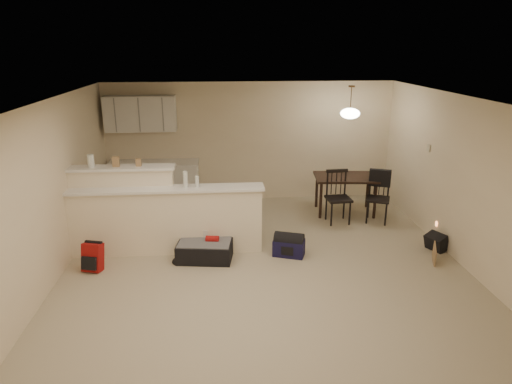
{
  "coord_description": "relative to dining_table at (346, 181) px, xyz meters",
  "views": [
    {
      "loc": [
        -0.64,
        -5.95,
        3.22
      ],
      "look_at": [
        -0.1,
        0.7,
        1.05
      ],
      "focal_mm": 32.0,
      "sensor_mm": 36.0,
      "label": 1
    }
  ],
  "objects": [
    {
      "name": "room",
      "position": [
        -1.82,
        -2.47,
        0.59
      ],
      "size": [
        7.0,
        7.02,
        2.5
      ],
      "color": "#B6A88C",
      "rests_on": "ground"
    },
    {
      "name": "breakfast_bar",
      "position": [
        -3.58,
        -1.48,
        -0.05
      ],
      "size": [
        3.08,
        0.58,
        1.39
      ],
      "color": "#F9EAC9",
      "rests_on": "ground"
    },
    {
      "name": "upper_cabinets",
      "position": [
        -4.02,
        0.85,
        1.24
      ],
      "size": [
        1.4,
        0.34,
        0.7
      ],
      "primitive_type": "cube",
      "color": "white",
      "rests_on": "room"
    },
    {
      "name": "kitchen_counter",
      "position": [
        -3.82,
        0.72,
        -0.21
      ],
      "size": [
        1.8,
        0.6,
        0.9
      ],
      "primitive_type": "cube",
      "color": "white",
      "rests_on": "ground"
    },
    {
      "name": "thermostat",
      "position": [
        1.17,
        -0.92,
        0.84
      ],
      "size": [
        0.02,
        0.12,
        0.12
      ],
      "primitive_type": "cube",
      "color": "beige",
      "rests_on": "room"
    },
    {
      "name": "jar",
      "position": [
        -4.46,
        -1.35,
        0.83
      ],
      "size": [
        0.1,
        0.1,
        0.2
      ],
      "primitive_type": "cylinder",
      "color": "silver",
      "rests_on": "breakfast_bar"
    },
    {
      "name": "cereal_box",
      "position": [
        -4.08,
        -1.35,
        0.81
      ],
      "size": [
        0.1,
        0.07,
        0.16
      ],
      "primitive_type": "cube",
      "color": "#9E7A51",
      "rests_on": "breakfast_bar"
    },
    {
      "name": "small_box",
      "position": [
        -3.74,
        -1.35,
        0.79
      ],
      "size": [
        0.08,
        0.06,
        0.12
      ],
      "primitive_type": "cube",
      "color": "#9E7A51",
      "rests_on": "breakfast_bar"
    },
    {
      "name": "bottle_a",
      "position": [
        -3.0,
        -1.57,
        0.56
      ],
      "size": [
        0.07,
        0.07,
        0.26
      ],
      "primitive_type": "cylinder",
      "color": "silver",
      "rests_on": "breakfast_bar"
    },
    {
      "name": "bottle_b",
      "position": [
        -2.82,
        -1.57,
        0.52
      ],
      "size": [
        0.06,
        0.06,
        0.18
      ],
      "primitive_type": "cylinder",
      "color": "silver",
      "rests_on": "breakfast_bar"
    },
    {
      "name": "dining_table",
      "position": [
        0.0,
        0.0,
        0.0
      ],
      "size": [
        1.27,
        0.9,
        0.75
      ],
      "rotation": [
        0.0,
        0.0,
        -0.09
      ],
      "color": "black",
      "rests_on": "ground"
    },
    {
      "name": "pendant_lamp",
      "position": [
        -0.0,
        -0.0,
        1.33
      ],
      "size": [
        0.36,
        0.36,
        0.62
      ],
      "color": "brown",
      "rests_on": "room"
    },
    {
      "name": "dining_chair_near",
      "position": [
        -0.27,
        -0.51,
        -0.16
      ],
      "size": [
        0.46,
        0.44,
        0.99
      ],
      "primitive_type": null,
      "rotation": [
        0.0,
        0.0,
        0.07
      ],
      "color": "black",
      "rests_on": "ground"
    },
    {
      "name": "dining_chair_far",
      "position": [
        0.48,
        -0.54,
        -0.18
      ],
      "size": [
        0.54,
        0.53,
        0.96
      ],
      "primitive_type": null,
      "rotation": [
        0.0,
        0.0,
        -0.39
      ],
      "color": "black",
      "rests_on": "ground"
    },
    {
      "name": "suitcase",
      "position": [
        -2.73,
        -1.88,
        -0.52
      ],
      "size": [
        0.9,
        0.65,
        0.28
      ],
      "primitive_type": "cube",
      "rotation": [
        0.0,
        0.0,
        -0.14
      ],
      "color": "black",
      "rests_on": "ground"
    },
    {
      "name": "red_backpack",
      "position": [
        -4.38,
        -2.11,
        -0.45
      ],
      "size": [
        0.32,
        0.24,
        0.42
      ],
      "primitive_type": "cube",
      "rotation": [
        0.0,
        0.0,
        -0.27
      ],
      "color": "#A01212",
      "rests_on": "ground"
    },
    {
      "name": "navy_duffel",
      "position": [
        -1.4,
        -1.86,
        -0.53
      ],
      "size": [
        0.55,
        0.41,
        0.26
      ],
      "primitive_type": "cube",
      "rotation": [
        0.0,
        0.0,
        -0.34
      ],
      "color": "#15123B",
      "rests_on": "ground"
    },
    {
      "name": "black_daypack",
      "position": [
        1.03,
        -1.86,
        -0.53
      ],
      "size": [
        0.33,
        0.37,
        0.27
      ],
      "primitive_type": "cube",
      "rotation": [
        0.0,
        0.0,
        2.03
      ],
      "color": "black",
      "rests_on": "ground"
    },
    {
      "name": "cardboard_sheet",
      "position": [
        0.8,
        -2.29,
        -0.52
      ],
      "size": [
        0.14,
        0.34,
        0.27
      ],
      "primitive_type": "cube",
      "rotation": [
        0.0,
        0.0,
        1.22
      ],
      "color": "#9E7A51",
      "rests_on": "ground"
    }
  ]
}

